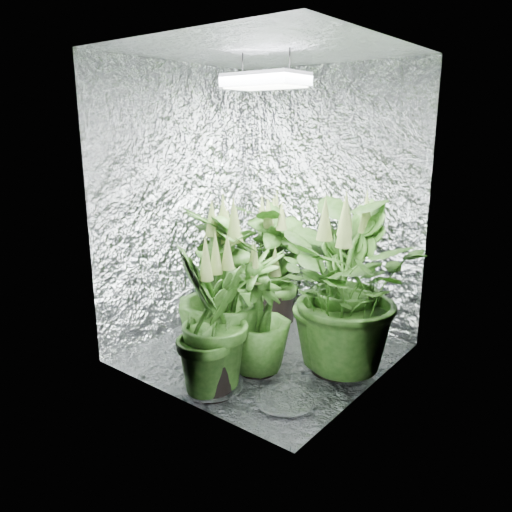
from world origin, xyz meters
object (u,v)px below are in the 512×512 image
Objects in this scene: plant_e at (339,291)px; plant_f at (224,287)px; plant_g at (211,322)px; plant_h at (258,315)px; plant_a at (262,257)px; circulation_fan at (350,347)px; grow_lamp at (265,80)px; plant_d at (221,290)px; plant_c at (348,282)px; plant_b at (278,265)px.

plant_e is 0.83m from plant_f.
plant_g is (-0.43, -0.71, -0.09)m from plant_e.
plant_h is at bearing -141.72° from plant_e.
circulation_fan is at bearing -23.94° from plant_a.
grow_lamp reaches higher than circulation_fan.
plant_g is at bearing -81.26° from grow_lamp.
plant_c is at bearing 49.80° from plant_d.
plant_c reaches higher than plant_d.
plant_e is at bearing -73.51° from plant_c.
plant_c reaches higher than plant_a.
grow_lamp reaches higher than plant_f.
plant_e is 0.84m from plant_g.
plant_c is (0.96, -0.29, 0.04)m from plant_a.
plant_g is at bearing -109.95° from plant_c.
plant_e reaches higher than plant_d.
plant_c is 0.87m from plant_d.
plant_g is at bearing -64.44° from plant_a.
grow_lamp is 0.43× the size of plant_e.
plant_f is (-0.27, -0.11, -1.36)m from grow_lamp.
plant_b is 1.24m from plant_g.
grow_lamp is 1.78m from circulation_fan.
plant_f is (-0.16, 0.21, -0.06)m from plant_d.
plant_a is (-0.51, 0.64, -1.34)m from grow_lamp.
grow_lamp reaches higher than plant_d.
plant_f is (0.24, -0.75, -0.02)m from plant_a.
plant_e is 3.14× the size of circulation_fan.
plant_b is 0.88× the size of plant_e.
plant_c is at bearing -17.02° from plant_a.
plant_h reaches higher than circulation_fan.
plant_f is 0.43m from plant_h.
circulation_fan is at bearing -24.43° from plant_b.
plant_d is (0.40, -0.96, 0.04)m from plant_a.
plant_e is 1.13× the size of plant_f.
plant_c is at bearing 61.27° from plant_h.
plant_c is (0.45, 0.35, -1.30)m from grow_lamp.
plant_f is (-0.80, -0.18, -0.09)m from plant_e.
plant_h is (0.13, -0.24, -1.43)m from grow_lamp.
plant_a is 1.25m from circulation_fan.
plant_c reaches higher than plant_g.
plant_g is 1.14× the size of plant_h.
plant_c is 1.33× the size of plant_h.
circulation_fan is at bearing 49.21° from plant_e.
grow_lamp is 0.48× the size of plant_a.
plant_b is 0.76m from plant_c.
plant_c is 1.11× the size of plant_f.
grow_lamp is 1.34m from plant_d.
plant_b is 1.00× the size of plant_f.
plant_a is 0.91× the size of plant_d.
plant_a is at bearing 162.98° from plant_c.
plant_e is (0.64, 0.39, 0.02)m from plant_d.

